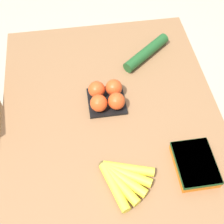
{
  "coord_description": "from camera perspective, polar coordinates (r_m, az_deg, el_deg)",
  "views": [
    {
      "loc": [
        -0.72,
        0.11,
        1.79
      ],
      "look_at": [
        0.0,
        0.0,
        0.78
      ],
      "focal_mm": 50.0,
      "sensor_mm": 36.0,
      "label": 1
    }
  ],
  "objects": [
    {
      "name": "dining_table",
      "position": [
        1.36,
        -0.0,
        -3.43
      ],
      "size": [
        1.16,
        0.89,
        0.75
      ],
      "color": "olive",
      "rests_on": "ground_plane"
    },
    {
      "name": "carrot_bag",
      "position": [
        1.17,
        14.93,
        -9.14
      ],
      "size": [
        0.18,
        0.14,
        0.04
      ],
      "color": "orange",
      "rests_on": "dining_table"
    },
    {
      "name": "banana_bunch",
      "position": [
        1.12,
        1.87,
        -11.98
      ],
      "size": [
        0.2,
        0.2,
        0.03
      ],
      "color": "brown",
      "rests_on": "dining_table"
    },
    {
      "name": "cucumber_near",
      "position": [
        1.49,
        6.32,
        10.77
      ],
      "size": [
        0.21,
        0.24,
        0.05
      ],
      "color": "#1E5123",
      "rests_on": "dining_table"
    },
    {
      "name": "tomato_pack",
      "position": [
        1.28,
        -1.02,
        2.93
      ],
      "size": [
        0.15,
        0.15,
        0.08
      ],
      "color": "black",
      "rests_on": "dining_table"
    },
    {
      "name": "ground_plane",
      "position": [
        1.93,
        -0.0,
        -13.63
      ],
      "size": [
        12.0,
        12.0,
        0.0
      ],
      "primitive_type": "plane",
      "color": "#B7A88E"
    }
  ]
}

